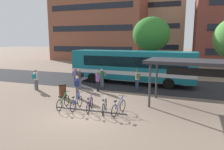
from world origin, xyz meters
TOP-DOWN VIEW (x-y plane):
  - ground at (0.00, 0.00)m, footprint 200.00×200.00m
  - bus_lane_asphalt at (0.00, 9.37)m, footprint 80.00×7.20m
  - city_bus at (0.33, 9.37)m, footprint 12.12×3.05m
  - bike_rack at (-0.04, 0.75)m, footprint 4.59×0.28m
  - parked_bicycle_green_0 at (-1.84, 0.65)m, footprint 0.52×1.72m
  - parked_bicycle_blue_1 at (-0.97, 0.77)m, footprint 0.52×1.72m
  - parked_bicycle_purple_2 at (-0.05, 0.79)m, footprint 0.59×1.69m
  - parked_bicycle_white_3 at (0.89, 0.80)m, footprint 0.59×1.69m
  - parked_bicycle_blue_4 at (1.77, 0.84)m, footprint 0.52×1.70m
  - transit_shelter at (6.11, 3.60)m, footprint 6.62×3.45m
  - commuter_teal_pack_0 at (-1.52, 5.41)m, footprint 0.50×0.60m
  - commuter_teal_pack_1 at (-4.29, 6.64)m, footprint 0.61×0.54m
  - commuter_black_pack_2 at (-3.25, 5.53)m, footprint 0.60×0.56m
  - commuter_olive_pack_3 at (1.55, 6.74)m, footprint 0.54×0.60m
  - commuter_teal_pack_4 at (-6.76, 4.07)m, footprint 0.37×0.55m
  - commuter_grey_pack_5 at (-1.69, 6.83)m, footprint 0.60×0.55m
  - commuter_navy_pack_6 at (-2.10, 2.95)m, footprint 0.48×0.60m
  - trash_bin at (-3.22, 2.73)m, footprint 0.55×0.55m
  - street_tree_1 at (1.35, 15.10)m, footprint 4.44×4.44m
  - building_left_wing at (-12.46, 33.93)m, footprint 19.49×13.83m
  - building_centre_block at (-2.88, 42.29)m, footprint 15.95×12.76m

SIDE VIEW (x-z plane):
  - ground at x=0.00m, z-range 0.00..0.00m
  - bus_lane_asphalt at x=0.00m, z-range 0.00..0.01m
  - bike_rack at x=-0.04m, z-range -0.26..0.44m
  - parked_bicycle_green_0 at x=-1.84m, z-range -0.11..0.88m
  - parked_bicycle_blue_1 at x=-0.97m, z-range -0.11..0.88m
  - parked_bicycle_purple_2 at x=-0.05m, z-range -0.11..0.88m
  - parked_bicycle_white_3 at x=0.89m, z-range -0.11..0.88m
  - parked_bicycle_blue_4 at x=1.77m, z-range -0.11..0.88m
  - trash_bin at x=-3.22m, z-range 0.00..1.03m
  - commuter_teal_pack_0 at x=-1.52m, z-range 0.13..1.79m
  - commuter_navy_pack_6 at x=-2.10m, z-range 0.13..1.79m
  - commuter_teal_pack_1 at x=-4.29m, z-range 0.13..1.79m
  - commuter_grey_pack_5 at x=-1.69m, z-range 0.13..1.82m
  - commuter_teal_pack_4 at x=-6.76m, z-range 0.13..1.86m
  - commuter_black_pack_2 at x=-3.25m, z-range 0.14..1.88m
  - commuter_olive_pack_3 at x=1.55m, z-range 0.14..1.91m
  - city_bus at x=0.33m, z-range 0.18..3.38m
  - transit_shelter at x=6.11m, z-range 1.31..4.32m
  - street_tree_1 at x=1.35m, z-range 1.44..8.42m
  - building_centre_block at x=-2.88m, z-range 0.00..13.54m
  - building_left_wing at x=-12.46m, z-range 0.00..16.34m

